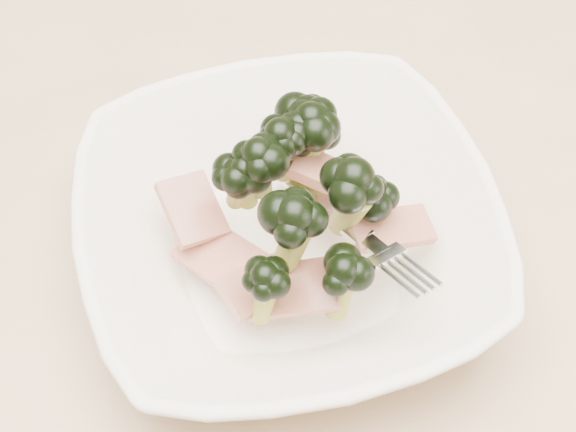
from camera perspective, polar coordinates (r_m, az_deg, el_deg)
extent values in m
cube|color=tan|center=(0.57, -3.51, -0.22)|extent=(1.20, 0.80, 0.04)
imported|color=beige|center=(0.50, 0.00, -1.25)|extent=(0.33, 0.33, 0.06)
cylinder|color=olive|center=(0.48, -3.02, 1.92)|extent=(0.01, 0.01, 0.03)
ellipsoid|color=black|center=(0.47, -3.12, 3.28)|extent=(0.03, 0.03, 0.02)
cylinder|color=olive|center=(0.53, 1.32, 5.07)|extent=(0.03, 0.02, 0.05)
ellipsoid|color=black|center=(0.50, 1.38, 7.33)|extent=(0.04, 0.04, 0.03)
cylinder|color=olive|center=(0.45, 0.43, -1.86)|extent=(0.03, 0.02, 0.04)
ellipsoid|color=black|center=(0.43, 0.46, 0.08)|extent=(0.04, 0.04, 0.03)
cylinder|color=olive|center=(0.51, 0.85, 4.15)|extent=(0.02, 0.01, 0.04)
ellipsoid|color=black|center=(0.50, 0.88, 5.83)|extent=(0.03, 0.03, 0.02)
cylinder|color=olive|center=(0.46, -1.59, -5.79)|extent=(0.02, 0.02, 0.04)
ellipsoid|color=black|center=(0.44, -1.66, -4.30)|extent=(0.03, 0.03, 0.02)
cylinder|color=olive|center=(0.49, -3.57, 1.71)|extent=(0.02, 0.02, 0.03)
ellipsoid|color=black|center=(0.47, -3.69, 3.13)|extent=(0.03, 0.03, 0.02)
cylinder|color=olive|center=(0.50, -0.23, 4.45)|extent=(0.02, 0.02, 0.03)
ellipsoid|color=black|center=(0.48, -0.23, 5.98)|extent=(0.03, 0.03, 0.03)
cylinder|color=olive|center=(0.48, -2.04, 2.94)|extent=(0.02, 0.02, 0.03)
ellipsoid|color=black|center=(0.47, -2.11, 4.41)|extent=(0.03, 0.03, 0.03)
cylinder|color=olive|center=(0.53, 1.93, 4.56)|extent=(0.02, 0.02, 0.04)
ellipsoid|color=black|center=(0.51, 2.00, 6.21)|extent=(0.03, 0.03, 0.03)
cylinder|color=olive|center=(0.46, 4.44, 0.33)|extent=(0.03, 0.03, 0.05)
ellipsoid|color=black|center=(0.44, 4.70, 2.72)|extent=(0.04, 0.04, 0.03)
cylinder|color=olive|center=(0.46, 3.82, -5.41)|extent=(0.02, 0.02, 0.04)
ellipsoid|color=black|center=(0.44, 3.99, -3.85)|extent=(0.03, 0.03, 0.03)
cylinder|color=olive|center=(0.51, 1.60, 4.76)|extent=(0.02, 0.01, 0.05)
ellipsoid|color=black|center=(0.49, 1.67, 6.91)|extent=(0.04, 0.04, 0.03)
cylinder|color=olive|center=(0.50, -0.54, 4.22)|extent=(0.02, 0.02, 0.03)
ellipsoid|color=black|center=(0.48, -0.56, 5.83)|extent=(0.03, 0.03, 0.03)
cylinder|color=olive|center=(0.49, 5.80, -0.15)|extent=(0.01, 0.02, 0.04)
ellipsoid|color=black|center=(0.46, 6.06, 1.70)|extent=(0.03, 0.03, 0.03)
cube|color=maroon|center=(0.49, -4.80, -2.94)|extent=(0.07, 0.06, 0.02)
cube|color=maroon|center=(0.47, 0.29, -5.19)|extent=(0.06, 0.04, 0.03)
cube|color=maroon|center=(0.48, 7.32, -0.89)|extent=(0.06, 0.05, 0.02)
cube|color=maroon|center=(0.50, -6.82, 0.50)|extent=(0.05, 0.06, 0.03)
cube|color=maroon|center=(0.48, -2.24, -5.07)|extent=(0.05, 0.05, 0.02)
cube|color=maroon|center=(0.50, 3.08, 2.89)|extent=(0.05, 0.04, 0.03)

